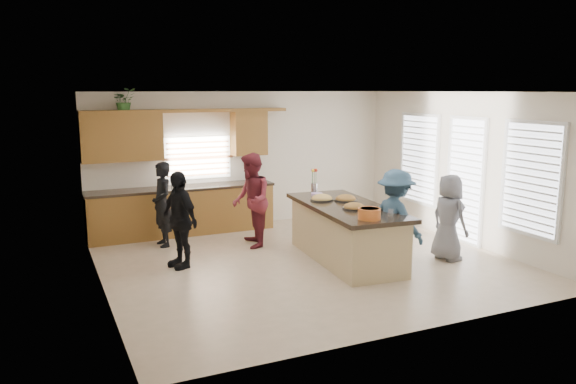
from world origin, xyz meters
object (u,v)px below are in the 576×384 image
woman_left_back (162,204)px  woman_left_mid (251,200)px  island (346,234)px  woman_right_front (449,217)px  woman_left_front (179,220)px  salad_bowl (369,213)px  woman_right_back (396,220)px

woman_left_back → woman_left_mid: bearing=58.9°
island → woman_left_mid: size_ratio=1.62×
woman_right_front → woman_left_front: bearing=65.5°
salad_bowl → woman_left_back: woman_left_back is taller
island → woman_left_mid: woman_left_mid is taller
salad_bowl → woman_right_front: woman_right_front is taller
island → woman_left_mid: (-1.14, 1.45, 0.41)m
woman_left_front → woman_left_back: bearing=161.7°
woman_left_mid → woman_right_front: woman_left_mid is taller
woman_left_front → woman_right_front: size_ratio=1.08×
woman_left_back → woman_left_front: (-0.02, -1.37, 0.01)m
woman_left_back → woman_right_back: woman_right_back is taller
woman_left_mid → woman_right_back: size_ratio=1.07×
salad_bowl → woman_right_front: (1.81, 0.36, -0.31)m
woman_left_front → woman_left_mid: bearing=96.3°
woman_left_back → woman_left_mid: size_ratio=0.90×
island → woman_left_front: (-2.62, 0.79, 0.33)m
salad_bowl → woman_right_front: 1.87m
woman_left_back → island: bearing=45.4°
island → woman_right_front: (1.58, -0.68, 0.28)m
woman_left_front → woman_right_back: woman_right_back is taller
salad_bowl → woman_left_mid: woman_left_mid is taller
woman_right_back → salad_bowl: bearing=102.6°
island → salad_bowl: size_ratio=8.28×
island → woman_left_back: woman_left_back is taller
woman_right_front → woman_right_back: bearing=87.3°
island → woman_right_front: 1.74m
woman_left_front → woman_right_front: bearing=53.2°
woman_right_front → woman_left_mid: bearing=46.9°
island → woman_left_front: size_ratio=1.77×
woman_right_back → woman_right_front: size_ratio=1.10×
island → salad_bowl: salad_bowl is taller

